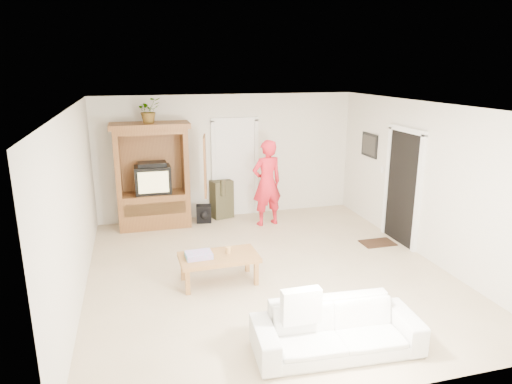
# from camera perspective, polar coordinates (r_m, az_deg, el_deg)

# --- Properties ---
(floor) EXTENTS (6.00, 6.00, 0.00)m
(floor) POSITION_cam_1_polar(r_m,az_deg,el_deg) (7.38, 1.41, -9.84)
(floor) COLOR tan
(floor) RESTS_ON ground
(ceiling) EXTENTS (6.00, 6.00, 0.00)m
(ceiling) POSITION_cam_1_polar(r_m,az_deg,el_deg) (6.70, 1.56, 10.72)
(ceiling) COLOR white
(ceiling) RESTS_ON floor
(wall_back) EXTENTS (5.50, 0.00, 5.50)m
(wall_back) POSITION_cam_1_polar(r_m,az_deg,el_deg) (9.76, -3.55, 4.48)
(wall_back) COLOR silver
(wall_back) RESTS_ON floor
(wall_front) EXTENTS (5.50, 0.00, 5.50)m
(wall_front) POSITION_cam_1_polar(r_m,az_deg,el_deg) (4.31, 13.10, -10.39)
(wall_front) COLOR silver
(wall_front) RESTS_ON floor
(wall_left) EXTENTS (0.00, 6.00, 6.00)m
(wall_left) POSITION_cam_1_polar(r_m,az_deg,el_deg) (6.71, -21.67, -1.69)
(wall_left) COLOR silver
(wall_left) RESTS_ON floor
(wall_right) EXTENTS (0.00, 6.00, 6.00)m
(wall_right) POSITION_cam_1_polar(r_m,az_deg,el_deg) (8.12, 20.42, 1.29)
(wall_right) COLOR silver
(wall_right) RESTS_ON floor
(armoire) EXTENTS (1.82, 1.14, 2.10)m
(armoire) POSITION_cam_1_polar(r_m,az_deg,el_deg) (9.33, -12.60, 1.16)
(armoire) COLOR brown
(armoire) RESTS_ON floor
(door_back) EXTENTS (0.85, 0.05, 2.04)m
(door_back) POSITION_cam_1_polar(r_m,az_deg,el_deg) (9.82, -2.63, 2.89)
(door_back) COLOR white
(door_back) RESTS_ON floor
(doorway_right) EXTENTS (0.05, 0.90, 2.04)m
(doorway_right) POSITION_cam_1_polar(r_m,az_deg,el_deg) (8.66, 17.86, 0.43)
(doorway_right) COLOR black
(doorway_right) RESTS_ON floor
(framed_picture) EXTENTS (0.03, 0.60, 0.48)m
(framed_picture) POSITION_cam_1_polar(r_m,az_deg,el_deg) (9.63, 14.02, 5.71)
(framed_picture) COLOR black
(framed_picture) RESTS_ON wall_right
(doormat) EXTENTS (0.60, 0.40, 0.02)m
(doormat) POSITION_cam_1_polar(r_m,az_deg,el_deg) (8.75, 14.95, -6.16)
(doormat) COLOR #382316
(doormat) RESTS_ON floor
(plant) EXTENTS (0.56, 0.53, 0.48)m
(plant) POSITION_cam_1_polar(r_m,az_deg,el_deg) (9.07, -13.27, 9.90)
(plant) COLOR #4C7238
(plant) RESTS_ON armoire
(man) EXTENTS (0.71, 0.54, 1.76)m
(man) POSITION_cam_1_polar(r_m,az_deg,el_deg) (9.20, 1.37, 1.14)
(man) COLOR red
(man) RESTS_ON floor
(sofa) EXTENTS (1.94, 0.86, 0.55)m
(sofa) POSITION_cam_1_polar(r_m,az_deg,el_deg) (5.47, 10.04, -16.51)
(sofa) COLOR silver
(sofa) RESTS_ON floor
(coffee_table) EXTENTS (1.19, 0.67, 0.43)m
(coffee_table) POSITION_cam_1_polar(r_m,az_deg,el_deg) (6.89, -4.67, -8.34)
(coffee_table) COLOR #9D6C36
(coffee_table) RESTS_ON floor
(towel) EXTENTS (0.40, 0.30, 0.08)m
(towel) POSITION_cam_1_polar(r_m,az_deg,el_deg) (6.81, -7.17, -7.82)
(towel) COLOR #F752BB
(towel) RESTS_ON coffee_table
(candle) EXTENTS (0.08, 0.08, 0.10)m
(candle) POSITION_cam_1_polar(r_m,az_deg,el_deg) (6.92, -3.46, -7.23)
(candle) COLOR tan
(candle) RESTS_ON coffee_table
(backpack_black) EXTENTS (0.33, 0.22, 0.37)m
(backpack_black) POSITION_cam_1_polar(r_m,az_deg,el_deg) (9.54, -6.54, -2.77)
(backpack_black) COLOR black
(backpack_black) RESTS_ON floor
(backpack_olive) EXTENTS (0.50, 0.42, 0.81)m
(backpack_olive) POSITION_cam_1_polar(r_m,az_deg,el_deg) (9.80, -4.31, -0.87)
(backpack_olive) COLOR #47442B
(backpack_olive) RESTS_ON floor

